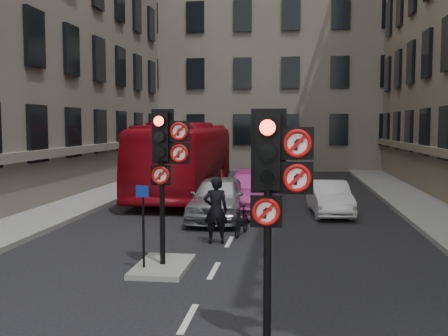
% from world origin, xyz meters
% --- Properties ---
extents(pavement_left, '(3.00, 50.00, 0.16)m').
position_xyz_m(pavement_left, '(-7.20, 12.00, 0.08)').
color(pavement_left, gray).
rests_on(pavement_left, ground).
extents(centre_island, '(1.20, 2.00, 0.12)m').
position_xyz_m(centre_island, '(-1.20, 5.00, 0.06)').
color(centre_island, gray).
rests_on(centre_island, ground).
extents(building_far, '(30.00, 14.00, 20.00)m').
position_xyz_m(building_far, '(0.00, 38.00, 10.00)').
color(building_far, gray).
rests_on(building_far, ground).
extents(signal_near, '(0.91, 0.40, 3.58)m').
position_xyz_m(signal_near, '(1.49, 0.99, 2.58)').
color(signal_near, black).
rests_on(signal_near, ground).
extents(signal_far, '(0.91, 0.40, 3.58)m').
position_xyz_m(signal_far, '(-1.11, 4.99, 2.70)').
color(signal_far, black).
rests_on(signal_far, centre_island).
extents(car_silver, '(1.85, 4.54, 1.54)m').
position_xyz_m(car_silver, '(-0.79, 11.40, 0.77)').
color(car_silver, '#9B9EA3').
rests_on(car_silver, ground).
extents(car_white, '(1.63, 3.86, 1.24)m').
position_xyz_m(car_white, '(3.16, 13.06, 0.62)').
color(car_white, silver).
rests_on(car_white, ground).
extents(car_pink, '(2.13, 5.17, 1.50)m').
position_xyz_m(car_pink, '(0.18, 13.33, 0.75)').
color(car_pink, '#D13DA0').
rests_on(car_pink, ground).
extents(bus_red, '(3.07, 12.36, 3.43)m').
position_xyz_m(bus_red, '(-3.25, 17.85, 1.72)').
color(bus_red, maroon).
rests_on(bus_red, ground).
extents(motorcycle, '(0.66, 1.52, 0.88)m').
position_xyz_m(motorcycle, '(0.26, 8.93, 0.44)').
color(motorcycle, black).
rests_on(motorcycle, ground).
extents(motorcyclist, '(0.78, 0.60, 1.89)m').
position_xyz_m(motorcyclist, '(-0.36, 7.78, 0.95)').
color(motorcyclist, black).
rests_on(motorcyclist, ground).
extents(info_sign, '(0.32, 0.14, 1.87)m').
position_xyz_m(info_sign, '(-1.55, 4.63, 1.33)').
color(info_sign, black).
rests_on(info_sign, centre_island).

